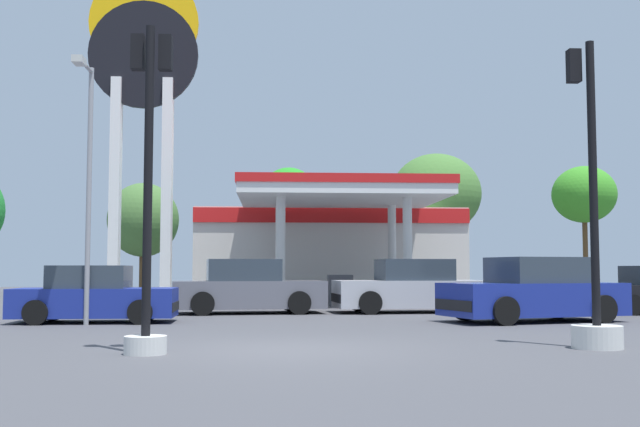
{
  "coord_description": "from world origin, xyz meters",
  "views": [
    {
      "loc": [
        -0.3,
        -12.78,
        1.32
      ],
      "look_at": [
        1.19,
        10.9,
        3.03
      ],
      "focal_mm": 43.13,
      "sensor_mm": 36.0,
      "label": 1
    }
  ],
  "objects": [
    {
      "name": "ground_plane",
      "position": [
        0.0,
        0.0,
        0.0
      ],
      "size": [
        90.0,
        90.0,
        0.0
      ],
      "primitive_type": "plane",
      "color": "#47474C",
      "rests_on": "ground"
    },
    {
      "name": "gas_station",
      "position": [
        2.18,
        21.0,
        2.14
      ],
      "size": [
        11.33,
        12.97,
        4.44
      ],
      "color": "beige",
      "rests_on": "ground"
    },
    {
      "name": "station_pole_sign",
      "position": [
        -5.47,
        17.79,
        8.61
      ],
      "size": [
        4.35,
        0.56,
        13.37
      ],
      "color": "white",
      "rests_on": "ground"
    },
    {
      "name": "car_1",
      "position": [
        3.89,
        10.41,
        0.73
      ],
      "size": [
        4.63,
        2.32,
        1.61
      ],
      "color": "black",
      "rests_on": "ground"
    },
    {
      "name": "car_2",
      "position": [
        -1.01,
        10.26,
        0.73
      ],
      "size": [
        4.67,
        2.46,
        1.6
      ],
      "color": "black",
      "rests_on": "ground"
    },
    {
      "name": "car_4",
      "position": [
        -4.66,
        6.55,
        0.63
      ],
      "size": [
        3.95,
        1.87,
        1.4
      ],
      "color": "black",
      "rests_on": "ground"
    },
    {
      "name": "car_5",
      "position": [
        6.25,
        6.18,
        0.73
      ],
      "size": [
        4.83,
        3.0,
        1.61
      ],
      "color": "black",
      "rests_on": "ground"
    },
    {
      "name": "traffic_signal_0",
      "position": [
        5.08,
        -0.22,
        1.22
      ],
      "size": [
        0.83,
        0.83,
        5.19
      ],
      "color": "silver",
      "rests_on": "ground"
    },
    {
      "name": "traffic_signal_1",
      "position": [
        -2.25,
        -0.59,
        2.12
      ],
      "size": [
        0.66,
        0.69,
        5.18
      ],
      "color": "silver",
      "rests_on": "ground"
    },
    {
      "name": "tree_1",
      "position": [
        -6.79,
        26.4,
        3.78
      ],
      "size": [
        3.57,
        3.57,
        5.66
      ],
      "color": "brown",
      "rests_on": "ground"
    },
    {
      "name": "tree_2",
      "position": [
        0.51,
        24.64,
        4.57
      ],
      "size": [
        3.04,
        3.04,
        6.28
      ],
      "color": "brown",
      "rests_on": "ground"
    },
    {
      "name": "tree_3",
      "position": [
        8.2,
        26.43,
        5.18
      ],
      "size": [
        4.66,
        4.66,
        7.3
      ],
      "color": "brown",
      "rests_on": "ground"
    },
    {
      "name": "tree_4",
      "position": [
        15.59,
        25.24,
        5.08
      ],
      "size": [
        3.22,
        3.22,
        6.56
      ],
      "color": "brown",
      "rests_on": "ground"
    },
    {
      "name": "corner_streetlamp",
      "position": [
        -4.66,
        5.49,
        3.76
      ],
      "size": [
        0.24,
        1.48,
        6.15
      ],
      "color": "gray",
      "rests_on": "ground"
    }
  ]
}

